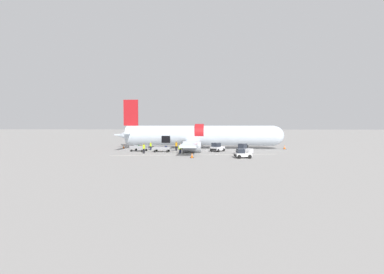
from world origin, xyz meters
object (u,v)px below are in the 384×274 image
at_px(baggage_tug_rear, 244,150).
at_px(ground_crew_loader_b, 176,146).
at_px(baggage_tug_mid, 217,148).
at_px(ground_crew_helper, 151,146).
at_px(baggage_cart_loading, 163,149).
at_px(ground_crew_driver, 180,149).
at_px(ground_crew_loader_a, 144,148).
at_px(ground_crew_supervisor, 180,148).
at_px(baggage_cart_queued, 139,148).
at_px(baggage_tug_lead, 242,154).
at_px(airplane, 197,136).

height_order(baggage_tug_rear, ground_crew_loader_b, baggage_tug_rear).
xyz_separation_m(baggage_tug_mid, ground_crew_helper, (-12.50, 1.66, 0.13)).
bearing_deg(ground_crew_loader_b, baggage_cart_loading, -132.68).
bearing_deg(ground_crew_driver, ground_crew_loader_a, -179.05).
bearing_deg(ground_crew_supervisor, ground_crew_loader_a, -165.89).
bearing_deg(ground_crew_helper, baggage_cart_queued, -125.46).
xyz_separation_m(baggage_tug_lead, baggage_cart_loading, (-13.01, 7.66, -0.08)).
distance_m(ground_crew_loader_b, ground_crew_supervisor, 3.63).
bearing_deg(ground_crew_loader_b, ground_crew_supervisor, -71.49).
distance_m(ground_crew_loader_a, ground_crew_supervisor, 6.17).
height_order(baggage_tug_mid, baggage_cart_queued, baggage_tug_mid).
relative_size(baggage_cart_queued, ground_crew_loader_a, 2.35).
height_order(baggage_cart_loading, ground_crew_loader_a, ground_crew_loader_a).
relative_size(baggage_tug_rear, ground_crew_loader_b, 1.61).
bearing_deg(ground_crew_driver, baggage_cart_queued, 156.98).
xyz_separation_m(ground_crew_supervisor, ground_crew_helper, (-6.13, 4.09, -0.02)).
relative_size(baggage_cart_loading, ground_crew_loader_b, 2.33).
relative_size(baggage_tug_lead, ground_crew_helper, 1.63).
height_order(airplane, baggage_cart_loading, airplane).
xyz_separation_m(baggage_cart_loading, baggage_cart_queued, (-4.40, 0.77, 0.09)).
height_order(baggage_cart_queued, ground_crew_loader_a, ground_crew_loader_a).
bearing_deg(ground_crew_loader_b, ground_crew_loader_a, -134.30).
bearing_deg(baggage_tug_lead, baggage_tug_rear, 79.25).
xyz_separation_m(ground_crew_loader_a, ground_crew_helper, (-0.15, 5.60, -0.07)).
bearing_deg(baggage_tug_rear, ground_crew_driver, 176.15).
height_order(baggage_cart_loading, ground_crew_loader_b, ground_crew_loader_b).
height_order(airplane, baggage_tug_lead, airplane).
height_order(baggage_tug_lead, ground_crew_loader_a, ground_crew_loader_a).
relative_size(airplane, baggage_tug_mid, 11.33).
relative_size(baggage_tug_mid, ground_crew_driver, 1.94).
bearing_deg(ground_crew_driver, baggage_tug_rear, -3.85).
distance_m(baggage_tug_rear, ground_crew_helper, 17.80).
distance_m(baggage_cart_loading, ground_crew_driver, 4.23).
relative_size(ground_crew_loader_a, ground_crew_driver, 1.08).
xyz_separation_m(baggage_tug_mid, ground_crew_supervisor, (-6.37, -2.43, 0.16)).
bearing_deg(baggage_tug_lead, ground_crew_loader_b, 137.46).
bearing_deg(airplane, ground_crew_driver, -103.99).
bearing_deg(ground_crew_supervisor, baggage_tug_mid, 20.93).
distance_m(baggage_tug_lead, ground_crew_driver, 10.92).
relative_size(baggage_tug_mid, ground_crew_supervisor, 1.89).
height_order(baggage_tug_mid, ground_crew_supervisor, baggage_tug_mid).
bearing_deg(ground_crew_loader_b, baggage_tug_mid, -7.65).
distance_m(ground_crew_driver, ground_crew_supervisor, 1.41).
relative_size(ground_crew_loader_a, ground_crew_loader_b, 0.96).
bearing_deg(ground_crew_helper, airplane, 27.13).
bearing_deg(ground_crew_driver, ground_crew_loader_b, 104.28).
xyz_separation_m(baggage_tug_lead, ground_crew_supervisor, (-9.72, 6.53, 0.27)).
xyz_separation_m(airplane, baggage_tug_rear, (8.00, -10.65, -1.83)).
height_order(baggage_cart_loading, ground_crew_driver, ground_crew_driver).
relative_size(airplane, baggage_tug_lead, 13.51).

